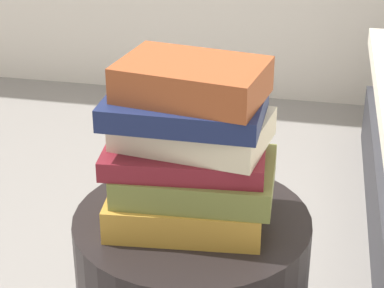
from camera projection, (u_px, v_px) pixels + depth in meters
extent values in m
cube|color=#B7842D|center=(186.00, 205.00, 1.32)|extent=(0.29, 0.22, 0.06)
cube|color=olive|center=(197.00, 175.00, 1.31)|extent=(0.29, 0.21, 0.05)
cube|color=maroon|center=(186.00, 153.00, 1.29)|extent=(0.30, 0.21, 0.04)
cube|color=beige|center=(191.00, 129.00, 1.28)|extent=(0.28, 0.21, 0.05)
cube|color=#19234C|center=(185.00, 107.00, 1.25)|extent=(0.27, 0.19, 0.04)
cube|color=#994723|center=(194.00, 79.00, 1.22)|extent=(0.26, 0.20, 0.06)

